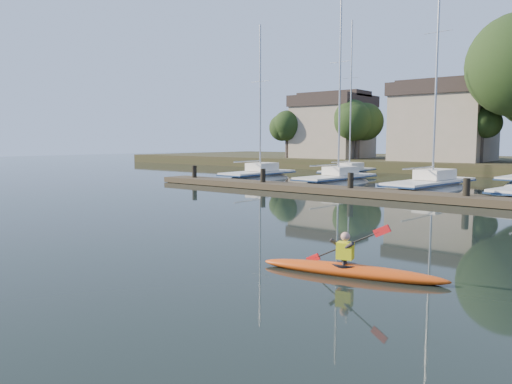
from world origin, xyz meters
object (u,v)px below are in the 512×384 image
Objects in this scene: kayak at (350,268)px; sailboat_1 at (336,188)px; sailboat_0 at (258,183)px; sailboat_2 at (430,194)px; sailboat_5 at (348,178)px; dock at (404,195)px.

sailboat_1 reaches higher than kayak.
kayak is 0.30× the size of sailboat_1.
sailboat_0 is at bearing -172.81° from sailboat_1.
sailboat_2 reaches higher than sailboat_1.
sailboat_0 reaches higher than kayak.
sailboat_5 reaches higher than sailboat_0.
sailboat_1 is (-6.66, 4.92, -0.39)m from dock.
sailboat_2 is (-0.33, 4.67, -0.40)m from dock.
sailboat_0 is 12.70m from sailboat_2.
kayak is 25.99m from sailboat_0.
sailboat_1 is at bearing 3.02° from sailboat_0.
sailboat_2 is at bearing 94.00° from dock.
dock is 2.49× the size of sailboat_5.
sailboat_5 is at bearing 105.26° from kayak.
sailboat_5 is at bearing 128.42° from dock.
kayak is 19.74m from sailboat_2.
sailboat_5 is at bearing 147.64° from sailboat_2.
sailboat_5 reaches higher than dock.
kayak is 15.16m from dock.
sailboat_2 is 1.14× the size of sailboat_5.
kayak is at bearing -55.29° from sailboat_1.
sailboat_2 is at bearing 91.56° from kayak.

